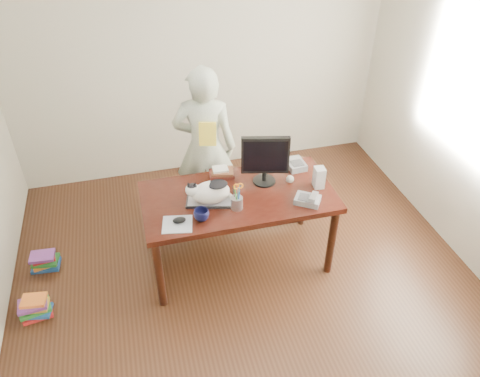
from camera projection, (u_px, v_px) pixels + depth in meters
The scene contains 18 objects.
room at pixel (261, 176), 3.07m from camera, with size 4.50×4.50×4.50m.
desk at pixel (236, 203), 4.04m from camera, with size 1.60×0.80×0.75m.
keyboard at pixel (211, 202), 3.79m from camera, with size 0.43×0.25×0.02m.
cat at pixel (209, 192), 3.73m from camera, with size 0.40×0.26×0.23m.
monitor at pixel (265, 158), 3.88m from camera, with size 0.40×0.24×0.45m.
pen_cup at pixel (237, 202), 3.71m from camera, with size 0.10×0.10×0.25m.
mousepad at pixel (177, 224), 3.59m from camera, with size 0.26×0.25×0.01m.
mouse at pixel (179, 220), 3.59m from camera, with size 0.11×0.08×0.04m.
coffee_mug at pixel (201, 215), 3.61m from camera, with size 0.12×0.12×0.09m, color black.
phone at pixel (308, 199), 3.79m from camera, with size 0.25×0.23×0.09m.
speaker at pixel (319, 177), 3.93m from camera, with size 0.09×0.10×0.19m.
baseball at pixel (290, 179), 4.01m from camera, with size 0.07×0.07×0.07m.
book_stack at pixel (222, 172), 4.09m from camera, with size 0.23×0.19×0.08m.
calculator at pixel (296, 164), 4.21m from camera, with size 0.16×0.21×0.06m.
person at pixel (205, 148), 4.38m from camera, with size 0.59×0.39×1.61m, color white.
held_book at pixel (208, 134), 4.10m from camera, with size 0.17×0.13×0.21m.
book_pile_a at pixel (35, 308), 3.78m from camera, with size 0.27×0.22×0.18m.
book_pile_b at pixel (45, 261), 4.22m from camera, with size 0.26×0.20×0.15m.
Camera 1 is at (-0.77, -2.39, 3.11)m, focal length 35.00 mm.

